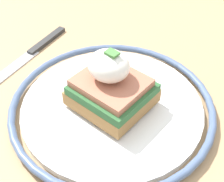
{
  "coord_description": "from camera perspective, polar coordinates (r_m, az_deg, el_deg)",
  "views": [
    {
      "loc": [
        -0.16,
        0.28,
        1.06
      ],
      "look_at": [
        0.03,
        0.05,
        0.79
      ],
      "focal_mm": 50.0,
      "sensor_mm": 36.0,
      "label": 1
    }
  ],
  "objects": [
    {
      "name": "knife",
      "position": [
        0.55,
        -14.17,
        7.01
      ],
      "size": [
        0.05,
        0.2,
        0.01
      ],
      "color": "#2D2D2D",
      "rests_on": "dining_table"
    },
    {
      "name": "plate",
      "position": [
        0.42,
        0.0,
        -2.69
      ],
      "size": [
        0.28,
        0.28,
        0.02
      ],
      "color": "white",
      "rests_on": "dining_table"
    },
    {
      "name": "dining_table",
      "position": [
        0.53,
        5.9,
        -10.29
      ],
      "size": [
        0.98,
        0.85,
        0.75
      ],
      "color": "tan",
      "rests_on": "ground_plane"
    },
    {
      "name": "sandwich",
      "position": [
        0.4,
        -0.07,
        0.94
      ],
      "size": [
        0.1,
        0.12,
        0.08
      ],
      "color": "#9E703D",
      "rests_on": "plate"
    }
  ]
}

